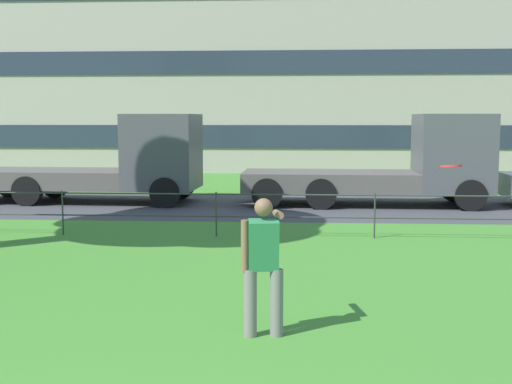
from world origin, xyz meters
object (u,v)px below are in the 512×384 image
Objects in this scene: person_thrower at (263,262)px; frisbee at (451,166)px; apartment_building_background at (233,4)px; flatbed_truck_left at (116,164)px; flatbed_truck_far_left at (402,165)px.

frisbee is (2.28, 0.45, 1.14)m from person_thrower.
apartment_building_background is (-3.38, 29.82, 8.01)m from person_thrower.
flatbed_truck_left is 0.20× the size of apartment_building_background.
frisbee reaches higher than person_thrower.
apartment_building_background is at bearing 100.91° from frisbee.
person_thrower is at bearing -67.18° from flatbed_truck_left.
flatbed_truck_far_left is at bearing 84.25° from frisbee.
person_thrower is 13.63m from flatbed_truck_left.
apartment_building_background is (-5.66, 29.37, 6.88)m from frisbee.
flatbed_truck_far_left reaches higher than person_thrower.
person_thrower is 2.59m from frisbee.
apartment_building_background is (1.90, 17.26, 7.71)m from flatbed_truck_left.
flatbed_truck_far_left is at bearing 74.32° from person_thrower.
flatbed_truck_far_left is (3.48, 12.41, 0.31)m from person_thrower.
flatbed_truck_left is (-7.56, 12.10, -0.83)m from frisbee.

